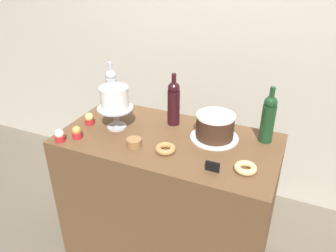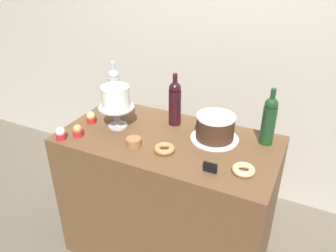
{
  "view_description": "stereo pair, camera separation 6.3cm",
  "coord_description": "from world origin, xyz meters",
  "px_view_note": "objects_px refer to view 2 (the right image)",
  "views": [
    {
      "loc": [
        0.66,
        -1.51,
        1.86
      ],
      "look_at": [
        0.0,
        0.0,
        0.97
      ],
      "focal_mm": 35.57,
      "sensor_mm": 36.0,
      "label": 1
    },
    {
      "loc": [
        0.72,
        -1.48,
        1.86
      ],
      "look_at": [
        0.0,
        0.0,
        0.97
      ],
      "focal_mm": 35.57,
      "sensor_mm": 36.0,
      "label": 2
    }
  ],
  "objects_px": {
    "wine_bottle_dark_red": "(175,102)",
    "price_sign_chalkboard": "(210,168)",
    "donut_glazed": "(243,170)",
    "cupcake_vanilla": "(61,134)",
    "cake_stand_pedestal": "(117,113)",
    "cupcake_lemon": "(91,118)",
    "white_layer_cake": "(116,97)",
    "cookie_stack": "(134,142)",
    "wine_bottle_green": "(269,120)",
    "wine_bottle_clear": "(115,88)",
    "chocolate_round_cake": "(215,127)",
    "cupcake_caramel": "(78,131)",
    "donut_maple": "(164,149)"
  },
  "relations": [
    {
      "from": "wine_bottle_dark_red",
      "to": "price_sign_chalkboard",
      "type": "xyz_separation_m",
      "value": [
        0.37,
        -0.38,
        -0.12
      ]
    },
    {
      "from": "wine_bottle_dark_red",
      "to": "donut_glazed",
      "type": "relative_size",
      "value": 2.91
    },
    {
      "from": "wine_bottle_dark_red",
      "to": "cupcake_vanilla",
      "type": "distance_m",
      "value": 0.69
    },
    {
      "from": "cake_stand_pedestal",
      "to": "cupcake_lemon",
      "type": "xyz_separation_m",
      "value": [
        -0.18,
        -0.03,
        -0.06
      ]
    },
    {
      "from": "white_layer_cake",
      "to": "wine_bottle_dark_red",
      "type": "xyz_separation_m",
      "value": [
        0.3,
        0.19,
        -0.05
      ]
    },
    {
      "from": "cake_stand_pedestal",
      "to": "cupcake_lemon",
      "type": "relative_size",
      "value": 2.88
    },
    {
      "from": "cookie_stack",
      "to": "price_sign_chalkboard",
      "type": "xyz_separation_m",
      "value": [
        0.46,
        -0.05,
        0.0
      ]
    },
    {
      "from": "donut_glazed",
      "to": "wine_bottle_green",
      "type": "bearing_deg",
      "value": 83.07
    },
    {
      "from": "wine_bottle_dark_red",
      "to": "wine_bottle_clear",
      "type": "relative_size",
      "value": 1.0
    },
    {
      "from": "chocolate_round_cake",
      "to": "donut_glazed",
      "type": "bearing_deg",
      "value": -46.39
    },
    {
      "from": "cake_stand_pedestal",
      "to": "wine_bottle_dark_red",
      "type": "height_order",
      "value": "wine_bottle_dark_red"
    },
    {
      "from": "white_layer_cake",
      "to": "price_sign_chalkboard",
      "type": "bearing_deg",
      "value": -16.49
    },
    {
      "from": "chocolate_round_cake",
      "to": "wine_bottle_dark_red",
      "type": "xyz_separation_m",
      "value": [
        -0.29,
        0.07,
        0.06
      ]
    },
    {
      "from": "wine_bottle_green",
      "to": "price_sign_chalkboard",
      "type": "distance_m",
      "value": 0.46
    },
    {
      "from": "cupcake_caramel",
      "to": "donut_maple",
      "type": "relative_size",
      "value": 0.66
    },
    {
      "from": "cake_stand_pedestal",
      "to": "wine_bottle_dark_red",
      "type": "distance_m",
      "value": 0.35
    },
    {
      "from": "cake_stand_pedestal",
      "to": "wine_bottle_clear",
      "type": "distance_m",
      "value": 0.28
    },
    {
      "from": "white_layer_cake",
      "to": "wine_bottle_green",
      "type": "bearing_deg",
      "value": 13.35
    },
    {
      "from": "cake_stand_pedestal",
      "to": "cupcake_vanilla",
      "type": "relative_size",
      "value": 2.88
    },
    {
      "from": "chocolate_round_cake",
      "to": "cupcake_lemon",
      "type": "relative_size",
      "value": 2.93
    },
    {
      "from": "wine_bottle_dark_red",
      "to": "price_sign_chalkboard",
      "type": "bearing_deg",
      "value": -46.21
    },
    {
      "from": "wine_bottle_dark_red",
      "to": "donut_maple",
      "type": "xyz_separation_m",
      "value": [
        0.08,
        -0.31,
        -0.13
      ]
    },
    {
      "from": "wine_bottle_dark_red",
      "to": "wine_bottle_clear",
      "type": "height_order",
      "value": "same"
    },
    {
      "from": "donut_maple",
      "to": "cookie_stack",
      "type": "distance_m",
      "value": 0.18
    },
    {
      "from": "cookie_stack",
      "to": "white_layer_cake",
      "type": "bearing_deg",
      "value": 144.0
    },
    {
      "from": "wine_bottle_clear",
      "to": "price_sign_chalkboard",
      "type": "xyz_separation_m",
      "value": [
        0.82,
        -0.42,
        -0.12
      ]
    },
    {
      "from": "donut_maple",
      "to": "price_sign_chalkboard",
      "type": "height_order",
      "value": "price_sign_chalkboard"
    },
    {
      "from": "wine_bottle_green",
      "to": "wine_bottle_dark_red",
      "type": "xyz_separation_m",
      "value": [
        -0.56,
        -0.02,
        0.0
      ]
    },
    {
      "from": "cupcake_vanilla",
      "to": "wine_bottle_dark_red",
      "type": "bearing_deg",
      "value": 41.96
    },
    {
      "from": "cake_stand_pedestal",
      "to": "wine_bottle_dark_red",
      "type": "relative_size",
      "value": 0.66
    },
    {
      "from": "cupcake_vanilla",
      "to": "cookie_stack",
      "type": "xyz_separation_m",
      "value": [
        0.41,
        0.12,
        -0.01
      ]
    },
    {
      "from": "wine_bottle_dark_red",
      "to": "cookie_stack",
      "type": "relative_size",
      "value": 3.87
    },
    {
      "from": "cookie_stack",
      "to": "cake_stand_pedestal",
      "type": "bearing_deg",
      "value": 144.0
    },
    {
      "from": "white_layer_cake",
      "to": "price_sign_chalkboard",
      "type": "xyz_separation_m",
      "value": [
        0.66,
        -0.2,
        -0.17
      ]
    },
    {
      "from": "cake_stand_pedestal",
      "to": "cupcake_vanilla",
      "type": "xyz_separation_m",
      "value": [
        -0.21,
        -0.27,
        -0.06
      ]
    },
    {
      "from": "wine_bottle_green",
      "to": "cupcake_caramel",
      "type": "xyz_separation_m",
      "value": [
        -0.99,
        -0.4,
        -0.11
      ]
    },
    {
      "from": "cupcake_caramel",
      "to": "price_sign_chalkboard",
      "type": "height_order",
      "value": "cupcake_caramel"
    },
    {
      "from": "price_sign_chalkboard",
      "to": "wine_bottle_green",
      "type": "bearing_deg",
      "value": 64.75
    },
    {
      "from": "cupcake_caramel",
      "to": "price_sign_chalkboard",
      "type": "xyz_separation_m",
      "value": [
        0.81,
        0.0,
        -0.01
      ]
    },
    {
      "from": "cupcake_lemon",
      "to": "donut_maple",
      "type": "relative_size",
      "value": 0.66
    },
    {
      "from": "cupcake_caramel",
      "to": "wine_bottle_dark_red",
      "type": "bearing_deg",
      "value": 41.26
    },
    {
      "from": "white_layer_cake",
      "to": "wine_bottle_green",
      "type": "xyz_separation_m",
      "value": [
        0.85,
        0.2,
        -0.05
      ]
    },
    {
      "from": "cupcake_lemon",
      "to": "cookie_stack",
      "type": "height_order",
      "value": "cupcake_lemon"
    },
    {
      "from": "wine_bottle_clear",
      "to": "donut_maple",
      "type": "relative_size",
      "value": 2.91
    },
    {
      "from": "cake_stand_pedestal",
      "to": "price_sign_chalkboard",
      "type": "relative_size",
      "value": 3.05
    },
    {
      "from": "cupcake_vanilla",
      "to": "donut_glazed",
      "type": "relative_size",
      "value": 0.66
    },
    {
      "from": "chocolate_round_cake",
      "to": "donut_maple",
      "type": "xyz_separation_m",
      "value": [
        -0.2,
        -0.24,
        -0.06
      ]
    },
    {
      "from": "chocolate_round_cake",
      "to": "cupcake_vanilla",
      "type": "height_order",
      "value": "chocolate_round_cake"
    },
    {
      "from": "white_layer_cake",
      "to": "wine_bottle_dark_red",
      "type": "distance_m",
      "value": 0.35
    },
    {
      "from": "wine_bottle_green",
      "to": "wine_bottle_dark_red",
      "type": "distance_m",
      "value": 0.56
    }
  ]
}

